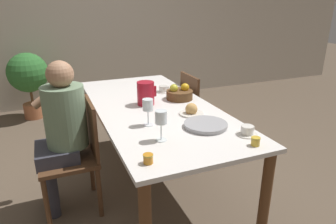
{
  "coord_description": "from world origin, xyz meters",
  "views": [
    {
      "loc": [
        -0.78,
        -2.21,
        1.55
      ],
      "look_at": [
        0.0,
        -0.31,
        0.79
      ],
      "focal_mm": 32.0,
      "sensor_mm": 36.0,
      "label": 1
    }
  ],
  "objects_px": {
    "chair_person_side": "(77,153)",
    "jam_jar_amber": "(256,141)",
    "teacup_across": "(163,89)",
    "fruit_bowl": "(180,94)",
    "wine_glass_water": "(148,106)",
    "teacup_near_person": "(247,131)",
    "wine_glass_juice": "(161,119)",
    "potted_plant": "(28,76)",
    "chair_opposite": "(200,111)",
    "jam_jar_red": "(148,158)",
    "bread_plate": "(191,111)",
    "red_pitcher": "(146,93)",
    "person_seated": "(61,126)",
    "serving_tray": "(206,125)"
  },
  "relations": [
    {
      "from": "chair_person_side",
      "to": "person_seated",
      "type": "xyz_separation_m",
      "value": [
        -0.08,
        0.04,
        0.23
      ]
    },
    {
      "from": "chair_opposite",
      "to": "wine_glass_water",
      "type": "bearing_deg",
      "value": -47.05
    },
    {
      "from": "person_seated",
      "to": "jam_jar_amber",
      "type": "relative_size",
      "value": 21.19
    },
    {
      "from": "wine_glass_juice",
      "to": "potted_plant",
      "type": "bearing_deg",
      "value": 106.42
    },
    {
      "from": "person_seated",
      "to": "potted_plant",
      "type": "height_order",
      "value": "person_seated"
    },
    {
      "from": "wine_glass_water",
      "to": "wine_glass_juice",
      "type": "xyz_separation_m",
      "value": [
        -0.01,
        -0.26,
        0.0
      ]
    },
    {
      "from": "teacup_across",
      "to": "jam_jar_amber",
      "type": "distance_m",
      "value": 1.27
    },
    {
      "from": "chair_person_side",
      "to": "serving_tray",
      "type": "relative_size",
      "value": 2.91
    },
    {
      "from": "chair_person_side",
      "to": "bread_plate",
      "type": "height_order",
      "value": "chair_person_side"
    },
    {
      "from": "wine_glass_water",
      "to": "teacup_near_person",
      "type": "relative_size",
      "value": 1.36
    },
    {
      "from": "teacup_across",
      "to": "bread_plate",
      "type": "relative_size",
      "value": 0.75
    },
    {
      "from": "fruit_bowl",
      "to": "teacup_across",
      "type": "bearing_deg",
      "value": 101.55
    },
    {
      "from": "wine_glass_juice",
      "to": "jam_jar_amber",
      "type": "xyz_separation_m",
      "value": [
        0.49,
        -0.28,
        -0.11
      ]
    },
    {
      "from": "red_pitcher",
      "to": "wine_glass_water",
      "type": "relative_size",
      "value": 1.02
    },
    {
      "from": "teacup_across",
      "to": "potted_plant",
      "type": "xyz_separation_m",
      "value": [
        -1.24,
        1.87,
        -0.17
      ]
    },
    {
      "from": "wine_glass_water",
      "to": "red_pitcher",
      "type": "bearing_deg",
      "value": 73.63
    },
    {
      "from": "wine_glass_water",
      "to": "chair_opposite",
      "type": "bearing_deg",
      "value": 42.95
    },
    {
      "from": "person_seated",
      "to": "potted_plant",
      "type": "xyz_separation_m",
      "value": [
        -0.29,
        2.26,
        -0.09
      ]
    },
    {
      "from": "red_pitcher",
      "to": "potted_plant",
      "type": "xyz_separation_m",
      "value": [
        -0.97,
        2.16,
        -0.24
      ]
    },
    {
      "from": "fruit_bowl",
      "to": "wine_glass_water",
      "type": "bearing_deg",
      "value": -134.18
    },
    {
      "from": "fruit_bowl",
      "to": "chair_opposite",
      "type": "bearing_deg",
      "value": 39.15
    },
    {
      "from": "person_seated",
      "to": "chair_opposite",
      "type": "bearing_deg",
      "value": -72.5
    },
    {
      "from": "person_seated",
      "to": "teacup_near_person",
      "type": "relative_size",
      "value": 8.42
    },
    {
      "from": "fruit_bowl",
      "to": "bread_plate",
      "type": "bearing_deg",
      "value": -101.24
    },
    {
      "from": "wine_glass_water",
      "to": "serving_tray",
      "type": "xyz_separation_m",
      "value": [
        0.35,
        -0.18,
        -0.13
      ]
    },
    {
      "from": "wine_glass_water",
      "to": "fruit_bowl",
      "type": "xyz_separation_m",
      "value": [
        0.45,
        0.46,
        -0.09
      ]
    },
    {
      "from": "teacup_across",
      "to": "fruit_bowl",
      "type": "bearing_deg",
      "value": -78.45
    },
    {
      "from": "jam_jar_amber",
      "to": "fruit_bowl",
      "type": "xyz_separation_m",
      "value": [
        -0.04,
        1.01,
        0.02
      ]
    },
    {
      "from": "fruit_bowl",
      "to": "wine_glass_juice",
      "type": "bearing_deg",
      "value": -122.1
    },
    {
      "from": "teacup_near_person",
      "to": "bread_plate",
      "type": "relative_size",
      "value": 0.75
    },
    {
      "from": "wine_glass_water",
      "to": "jam_jar_red",
      "type": "distance_m",
      "value": 0.54
    },
    {
      "from": "red_pitcher",
      "to": "jam_jar_amber",
      "type": "bearing_deg",
      "value": -69.7
    },
    {
      "from": "wine_glass_water",
      "to": "serving_tray",
      "type": "height_order",
      "value": "wine_glass_water"
    },
    {
      "from": "wine_glass_juice",
      "to": "teacup_near_person",
      "type": "distance_m",
      "value": 0.57
    },
    {
      "from": "chair_opposite",
      "to": "bread_plate",
      "type": "distance_m",
      "value": 0.88
    },
    {
      "from": "jam_jar_amber",
      "to": "fruit_bowl",
      "type": "bearing_deg",
      "value": 92.22
    },
    {
      "from": "red_pitcher",
      "to": "wine_glass_water",
      "type": "xyz_separation_m",
      "value": [
        -0.13,
        -0.43,
        0.04
      ]
    },
    {
      "from": "chair_opposite",
      "to": "teacup_near_person",
      "type": "xyz_separation_m",
      "value": [
        -0.29,
        -1.17,
        0.3
      ]
    },
    {
      "from": "chair_person_side",
      "to": "jam_jar_red",
      "type": "bearing_deg",
      "value": -159.15
    },
    {
      "from": "chair_opposite",
      "to": "serving_tray",
      "type": "bearing_deg",
      "value": -26.47
    },
    {
      "from": "wine_glass_juice",
      "to": "serving_tray",
      "type": "height_order",
      "value": "wine_glass_juice"
    },
    {
      "from": "chair_opposite",
      "to": "serving_tray",
      "type": "distance_m",
      "value": 1.1
    },
    {
      "from": "chair_opposite",
      "to": "jam_jar_amber",
      "type": "distance_m",
      "value": 1.39
    },
    {
      "from": "fruit_bowl",
      "to": "potted_plant",
      "type": "relative_size",
      "value": 0.25
    },
    {
      "from": "chair_person_side",
      "to": "jam_jar_amber",
      "type": "bearing_deg",
      "value": -131.13
    },
    {
      "from": "wine_glass_water",
      "to": "jam_jar_amber",
      "type": "relative_size",
      "value": 3.42
    },
    {
      "from": "person_seated",
      "to": "teacup_near_person",
      "type": "distance_m",
      "value": 1.32
    },
    {
      "from": "teacup_across",
      "to": "jam_jar_red",
      "type": "xyz_separation_m",
      "value": [
        -0.57,
        -1.22,
        0.0
      ]
    },
    {
      "from": "chair_opposite",
      "to": "wine_glass_water",
      "type": "distance_m",
      "value": 1.2
    },
    {
      "from": "person_seated",
      "to": "jam_jar_red",
      "type": "relative_size",
      "value": 21.19
    }
  ]
}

